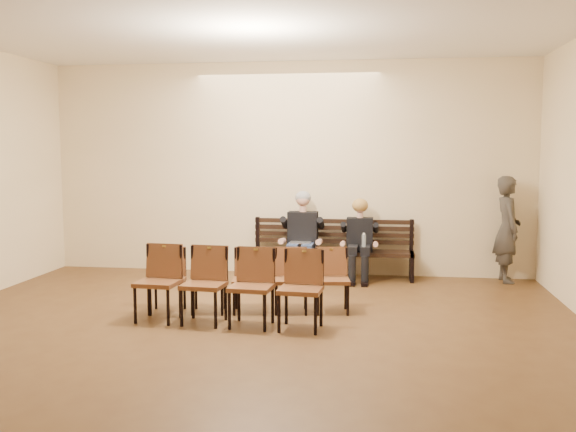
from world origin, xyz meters
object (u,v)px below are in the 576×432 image
object	(u,v)px
water_bottle	(364,248)
bench	(332,264)
seated_man	(302,235)
passerby	(508,221)
laptop	(300,245)
chair_row_back	(227,286)
chair_row_front	(250,280)
bag	(301,270)
seated_woman	(359,243)

from	to	relation	value
water_bottle	bench	bearing A→B (deg)	145.95
seated_man	bench	bearing A→B (deg)	14.20
water_bottle	passerby	distance (m)	2.29
laptop	passerby	bearing A→B (deg)	9.75
laptop	chair_row_back	bearing A→B (deg)	-97.58
laptop	seated_man	bearing A→B (deg)	88.32
passerby	chair_row_front	bearing A→B (deg)	119.30
seated_man	bag	bearing A→B (deg)	-113.22
water_bottle	laptop	bearing A→B (deg)	174.45
passerby	seated_woman	bearing A→B (deg)	90.71
bench	water_bottle	size ratio (longest dim) A/B	12.05
seated_man	bag	xyz separation A→B (m)	(-0.02, -0.04, -0.56)
bag	chair_row_front	world-z (taller)	chair_row_front
bench	seated_man	bearing A→B (deg)	-165.80
passerby	chair_row_back	bearing A→B (deg)	124.39
seated_man	passerby	xyz separation A→B (m)	(3.20, 0.22, 0.25)
seated_man	passerby	world-z (taller)	passerby
chair_row_front	chair_row_back	bearing A→B (deg)	-111.28
bench	chair_row_back	world-z (taller)	chair_row_back
bag	passerby	xyz separation A→B (m)	(3.21, 0.26, 0.81)
bench	chair_row_front	bearing A→B (deg)	-110.50
water_bottle	passerby	world-z (taller)	passerby
bench	chair_row_front	size ratio (longest dim) A/B	1.03
passerby	chair_row_front	xyz separation A→B (m)	(-3.59, -2.43, -0.54)
chair_row_front	chair_row_back	world-z (taller)	chair_row_back
seated_woman	chair_row_front	size ratio (longest dim) A/B	0.47
bag	water_bottle	bearing A→B (deg)	-10.56
water_bottle	chair_row_back	size ratio (longest dim) A/B	0.10
bench	bag	world-z (taller)	bench
bag	chair_row_front	size ratio (longest dim) A/B	0.15
water_bottle	bag	distance (m)	1.10
bench	bag	size ratio (longest dim) A/B	6.76
laptop	bag	bearing A→B (deg)	96.82
bench	bag	xyz separation A→B (m)	(-0.49, -0.16, -0.08)
seated_man	laptop	size ratio (longest dim) A/B	4.32
bench	laptop	distance (m)	0.65
seated_woman	chair_row_back	bearing A→B (deg)	-117.24
bag	passerby	world-z (taller)	passerby
seated_woman	bag	bearing A→B (deg)	-177.56
laptop	passerby	distance (m)	3.25
bench	chair_row_back	xyz separation A→B (m)	(-1.02, -2.95, 0.24)
laptop	bag	size ratio (longest dim) A/B	0.85
bench	seated_woman	size ratio (longest dim) A/B	2.20
laptop	chair_row_back	xyz separation A→B (m)	(-0.53, -2.70, -0.11)
chair_row_front	chair_row_back	size ratio (longest dim) A/B	1.13
seated_woman	chair_row_back	world-z (taller)	seated_woman
water_bottle	chair_row_back	xyz separation A→B (m)	(-1.53, -2.60, -0.10)
water_bottle	chair_row_front	xyz separation A→B (m)	(-1.38, -1.98, -0.15)
bench	bag	distance (m)	0.52
seated_woman	seated_man	bearing A→B (deg)	180.00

